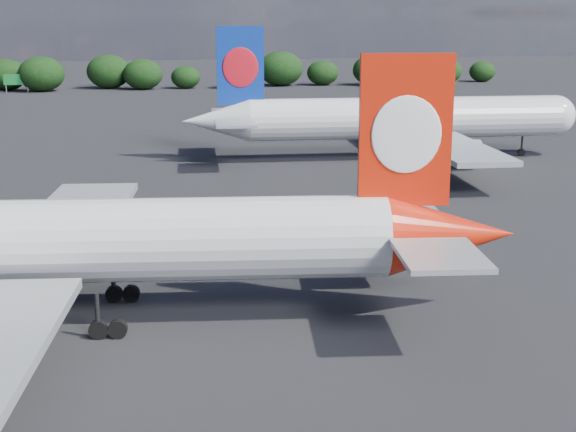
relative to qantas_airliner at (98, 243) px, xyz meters
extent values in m
plane|color=black|center=(-5.37, 40.96, -5.05)|extent=(500.00, 500.00, 0.00)
cylinder|color=silver|center=(-1.76, 0.25, 0.16)|extent=(39.97, 10.71, 5.21)
cone|color=red|center=(21.99, -3.11, 0.16)|extent=(8.99, 6.33, 5.21)
cube|color=red|center=(18.89, -2.67, 6.84)|extent=(5.75, 1.32, 9.39)
ellipsoid|color=white|center=(18.85, -2.98, 6.65)|extent=(4.37, 0.82, 4.80)
ellipsoid|color=white|center=(18.94, -2.36, 6.65)|extent=(4.37, 0.82, 4.80)
cube|color=#9C9FA4|center=(19.12, -8.49, 0.58)|extent=(5.52, 6.85, 0.31)
cube|color=#9C9FA4|center=(20.73, 2.86, 0.58)|extent=(5.52, 6.85, 0.31)
cube|color=#9C9FA4|center=(-1.93, 13.96, -1.50)|extent=(9.63, 21.60, 0.57)
cylinder|color=red|center=(-4.72, 9.09, -2.86)|extent=(5.56, 3.52, 2.82)
cube|color=#9C9FA4|center=(-4.72, 9.09, -2.13)|extent=(2.32, 0.63, 1.25)
cylinder|color=black|center=(-0.13, -3.14, -3.49)|extent=(0.33, 0.33, 2.61)
cylinder|color=black|center=(-0.13, -3.14, -4.48)|extent=(1.20, 0.63, 1.15)
cylinder|color=black|center=(1.00, -3.30, -4.48)|extent=(1.20, 0.63, 1.15)
cylinder|color=black|center=(0.74, 3.05, -3.49)|extent=(0.33, 0.33, 2.61)
cylinder|color=black|center=(0.74, 3.05, -4.48)|extent=(1.20, 0.63, 1.15)
cylinder|color=black|center=(1.88, 2.89, -4.48)|extent=(1.20, 0.63, 1.15)
cylinder|color=silver|center=(38.46, 51.38, 0.40)|extent=(41.72, 8.58, 5.45)
sphere|color=silver|center=(59.12, 49.80, 0.40)|extent=(5.85, 5.85, 5.45)
cone|color=silver|center=(13.46, 53.28, 0.40)|extent=(9.11, 6.10, 5.45)
cube|color=#0D2F95|center=(16.72, 53.03, 7.38)|extent=(6.02, 1.00, 9.81)
ellipsoid|color=red|center=(16.70, 52.71, 7.18)|extent=(4.58, 0.57, 5.02)
ellipsoid|color=red|center=(16.75, 53.36, 7.18)|extent=(4.58, 0.57, 5.02)
cube|color=#9C9FA4|center=(15.18, 47.14, 0.84)|extent=(5.39, 6.90, 0.33)
cube|color=#9C9FA4|center=(16.09, 59.09, 0.84)|extent=(5.39, 6.90, 0.33)
cube|color=#9C9FA4|center=(39.56, 37.08, -1.34)|extent=(8.72, 22.28, 0.60)
cube|color=#9C9FA4|center=(41.71, 65.34, -1.34)|extent=(8.72, 22.28, 0.60)
cylinder|color=#9C9FA4|center=(42.15, 42.35, -2.76)|extent=(5.66, 3.35, 2.94)
cube|color=#9C9FA4|center=(42.15, 42.35, -2.00)|extent=(2.42, 0.51, 1.31)
cylinder|color=#9C9FA4|center=(43.47, 59.74, -2.76)|extent=(5.66, 3.35, 2.94)
cube|color=#9C9FA4|center=(43.47, 59.74, -2.00)|extent=(2.42, 0.51, 1.31)
cylinder|color=black|center=(36.04, 48.28, -3.41)|extent=(0.33, 0.33, 2.73)
cylinder|color=black|center=(36.04, 48.28, -4.45)|extent=(1.23, 0.58, 1.20)
cylinder|color=black|center=(34.84, 48.37, -4.45)|extent=(1.23, 0.58, 1.20)
cylinder|color=black|center=(36.54, 54.80, -3.41)|extent=(0.33, 0.33, 2.73)
cylinder|color=black|center=(36.54, 54.80, -4.45)|extent=(1.23, 0.58, 1.20)
cylinder|color=black|center=(35.34, 54.89, -4.45)|extent=(1.23, 0.58, 1.20)
cylinder|color=black|center=(54.77, 50.13, -3.47)|extent=(0.28, 0.28, 2.73)
cylinder|color=black|center=(54.77, 50.13, -4.56)|extent=(1.01, 0.46, 0.98)
cube|color=#136227|center=(-23.37, 156.96, -1.85)|extent=(6.00, 0.30, 2.60)
cylinder|color=#989AA0|center=(-25.87, 156.96, -4.05)|extent=(0.20, 0.20, 2.00)
cylinder|color=#989AA0|center=(-20.87, 156.96, -4.05)|extent=(0.20, 0.20, 2.00)
cube|color=yellow|center=(6.63, 162.96, -1.05)|extent=(5.00, 0.30, 3.00)
cylinder|color=#989AA0|center=(6.63, 162.96, -3.80)|extent=(0.30, 0.30, 2.50)
ellipsoid|color=black|center=(-26.51, 164.13, -1.12)|extent=(10.21, 8.64, 7.85)
ellipsoid|color=black|center=(-17.58, 158.92, -0.72)|extent=(11.25, 9.52, 8.65)
ellipsoid|color=black|center=(-1.36, 164.14, -0.74)|extent=(11.21, 9.48, 8.62)
ellipsoid|color=black|center=(7.10, 159.36, -1.21)|extent=(9.99, 8.45, 7.68)
ellipsoid|color=black|center=(17.92, 160.04, -2.16)|extent=(7.52, 6.36, 5.78)
ellipsoid|color=black|center=(30.50, 157.93, -1.79)|extent=(8.48, 7.18, 6.52)
ellipsoid|color=black|center=(43.37, 162.88, -0.48)|extent=(11.87, 10.04, 9.13)
ellipsoid|color=black|center=(54.79, 162.58, -1.75)|extent=(8.59, 7.27, 6.61)
ellipsoid|color=black|center=(67.60, 159.22, -0.98)|extent=(10.59, 8.96, 8.14)
ellipsoid|color=black|center=(74.15, 163.48, -1.99)|extent=(7.96, 6.74, 6.13)
ellipsoid|color=black|center=(88.64, 159.57, -1.60)|extent=(8.97, 7.59, 6.90)
ellipsoid|color=black|center=(101.64, 164.26, -2.16)|extent=(7.50, 6.35, 5.77)
camera|label=1|loc=(2.03, -49.17, 13.87)|focal=50.00mm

